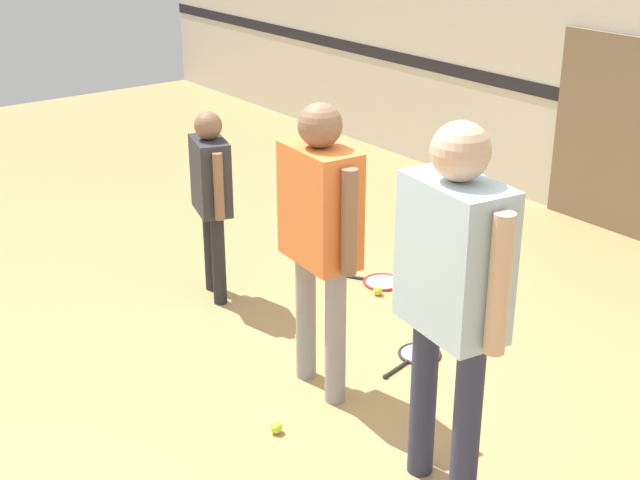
{
  "coord_description": "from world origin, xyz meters",
  "views": [
    {
      "loc": [
        3.41,
        -2.77,
        2.79
      ],
      "look_at": [
        -0.16,
        -0.05,
        0.93
      ],
      "focal_mm": 50.0,
      "sensor_mm": 36.0,
      "label": 1
    }
  ],
  "objects_px": {
    "person_student_right": "(453,277)",
    "tennis_ball_by_spare_racket": "(378,291)",
    "person_student_left": "(211,185)",
    "person_instructor": "(320,220)",
    "racket_second_spare": "(417,355)",
    "racket_spare_on_floor": "(380,282)",
    "tennis_ball_near_instructor": "(276,428)"
  },
  "relations": [
    {
      "from": "racket_spare_on_floor",
      "to": "racket_second_spare",
      "type": "relative_size",
      "value": 1.0
    },
    {
      "from": "racket_second_spare",
      "to": "racket_spare_on_floor",
      "type": "bearing_deg",
      "value": -130.75
    },
    {
      "from": "racket_second_spare",
      "to": "person_instructor",
      "type": "bearing_deg",
      "value": -19.08
    },
    {
      "from": "person_instructor",
      "to": "tennis_ball_near_instructor",
      "type": "height_order",
      "value": "person_instructor"
    },
    {
      "from": "person_student_right",
      "to": "tennis_ball_by_spare_racket",
      "type": "relative_size",
      "value": 27.97
    },
    {
      "from": "person_student_left",
      "to": "tennis_ball_by_spare_racket",
      "type": "relative_size",
      "value": 20.28
    },
    {
      "from": "person_student_right",
      "to": "racket_spare_on_floor",
      "type": "relative_size",
      "value": 3.48
    },
    {
      "from": "person_student_right",
      "to": "racket_spare_on_floor",
      "type": "xyz_separation_m",
      "value": [
        -1.96,
        1.32,
        -1.13
      ]
    },
    {
      "from": "racket_second_spare",
      "to": "tennis_ball_by_spare_racket",
      "type": "distance_m",
      "value": 0.89
    },
    {
      "from": "person_student_right",
      "to": "tennis_ball_near_instructor",
      "type": "relative_size",
      "value": 27.97
    },
    {
      "from": "person_student_left",
      "to": "racket_second_spare",
      "type": "distance_m",
      "value": 1.8
    },
    {
      "from": "person_student_left",
      "to": "person_student_right",
      "type": "relative_size",
      "value": 0.73
    },
    {
      "from": "racket_spare_on_floor",
      "to": "tennis_ball_near_instructor",
      "type": "relative_size",
      "value": 8.03
    },
    {
      "from": "person_instructor",
      "to": "racket_second_spare",
      "type": "bearing_deg",
      "value": 88.12
    },
    {
      "from": "person_student_left",
      "to": "tennis_ball_near_instructor",
      "type": "xyz_separation_m",
      "value": [
        1.64,
        -0.62,
        -0.79
      ]
    },
    {
      "from": "person_student_left",
      "to": "racket_spare_on_floor",
      "type": "xyz_separation_m",
      "value": [
        0.55,
        1.07,
        -0.82
      ]
    },
    {
      "from": "person_instructor",
      "to": "person_student_left",
      "type": "bearing_deg",
      "value": 178.83
    },
    {
      "from": "person_student_left",
      "to": "tennis_ball_by_spare_racket",
      "type": "bearing_deg",
      "value": 70.34
    },
    {
      "from": "racket_spare_on_floor",
      "to": "racket_second_spare",
      "type": "distance_m",
      "value": 1.09
    },
    {
      "from": "person_student_left",
      "to": "person_student_right",
      "type": "height_order",
      "value": "person_student_right"
    },
    {
      "from": "person_student_right",
      "to": "tennis_ball_by_spare_racket",
      "type": "xyz_separation_m",
      "value": [
        -1.82,
        1.17,
        -1.11
      ]
    },
    {
      "from": "person_instructor",
      "to": "person_student_right",
      "type": "bearing_deg",
      "value": -0.01
    },
    {
      "from": "person_student_left",
      "to": "racket_spare_on_floor",
      "type": "relative_size",
      "value": 2.52
    },
    {
      "from": "person_student_right",
      "to": "tennis_ball_by_spare_racket",
      "type": "height_order",
      "value": "person_student_right"
    },
    {
      "from": "person_student_right",
      "to": "tennis_ball_by_spare_racket",
      "type": "distance_m",
      "value": 2.43
    },
    {
      "from": "person_student_right",
      "to": "tennis_ball_near_instructor",
      "type": "bearing_deg",
      "value": 31.16
    },
    {
      "from": "racket_spare_on_floor",
      "to": "racket_second_spare",
      "type": "height_order",
      "value": "same"
    },
    {
      "from": "person_student_left",
      "to": "racket_second_spare",
      "type": "relative_size",
      "value": 2.52
    },
    {
      "from": "racket_spare_on_floor",
      "to": "tennis_ball_by_spare_racket",
      "type": "relative_size",
      "value": 8.03
    },
    {
      "from": "person_student_right",
      "to": "racket_spare_on_floor",
      "type": "bearing_deg",
      "value": -25.74
    },
    {
      "from": "tennis_ball_by_spare_racket",
      "to": "person_student_left",
      "type": "bearing_deg",
      "value": -126.98
    },
    {
      "from": "racket_second_spare",
      "to": "tennis_ball_near_instructor",
      "type": "bearing_deg",
      "value": -5.34
    }
  ]
}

